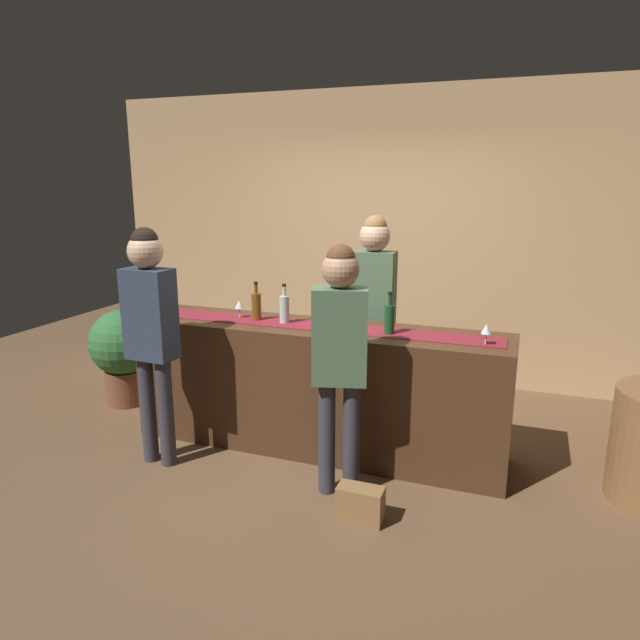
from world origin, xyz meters
name	(u,v)px	position (x,y,z in m)	size (l,w,h in m)	color
ground_plane	(317,446)	(0.00, 0.00, 0.00)	(10.00, 10.00, 0.00)	brown
back_wall	(382,237)	(0.00, 1.90, 1.45)	(6.00, 0.12, 2.90)	tan
bar_counter	(317,387)	(0.00, 0.00, 0.48)	(2.84, 0.60, 0.96)	#472B19
counter_runner_cloth	(317,326)	(0.00, 0.00, 0.97)	(2.70, 0.28, 0.01)	maroon
wine_bottle_green	(389,319)	(0.55, -0.03, 1.08)	(0.07, 0.07, 0.30)	#194723
wine_bottle_clear	(284,309)	(-0.26, 0.00, 1.08)	(0.07, 0.07, 0.30)	#B2C6C1
wine_bottle_amber	(256,306)	(-0.50, 0.01, 1.08)	(0.07, 0.07, 0.30)	brown
wine_glass_near_customer	(239,305)	(-0.66, 0.03, 1.07)	(0.07, 0.07, 0.14)	silver
wine_glass_mid_counter	(486,330)	(1.21, -0.09, 1.07)	(0.07, 0.07, 0.14)	silver
bartender	(374,297)	(0.28, 0.58, 1.09)	(0.35, 0.25, 1.75)	#26262B
customer_sipping	(340,346)	(0.37, -0.58, 1.01)	(0.38, 0.28, 1.64)	#33333D
customer_browsing	(150,322)	(-0.99, -0.64, 1.06)	(0.35, 0.24, 1.71)	#33333D
potted_plant_tall	(123,350)	(-1.98, 0.23, 0.51)	(0.60, 0.60, 0.88)	brown
handbag	(360,504)	(0.60, -0.85, 0.11)	(0.28, 0.14, 0.22)	olive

